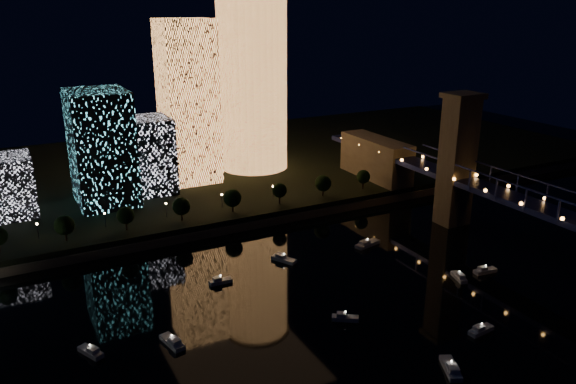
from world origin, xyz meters
name	(u,v)px	position (x,y,z in m)	size (l,w,h in m)	color
ground	(397,328)	(0.00, 0.00, 0.00)	(520.00, 520.00, 0.00)	black
far_bank	(197,168)	(0.00, 160.00, 2.50)	(420.00, 160.00, 5.00)	black
seawall	(263,221)	(0.00, 82.00, 1.50)	(420.00, 6.00, 3.00)	#6B5E4C
tower_cylindrical	(253,82)	(23.18, 141.62, 46.12)	(34.00, 34.00, 81.99)	#E59149
tower_rectangular	(188,102)	(-10.50, 135.06, 39.89)	(21.93, 21.93, 69.78)	#E59149
midrise_blocks	(78,161)	(-59.21, 124.69, 22.40)	(92.89, 30.62, 44.40)	white
truss_bridge	(562,223)	(65.00, 3.72, 16.25)	(13.00, 266.00, 50.00)	navy
motorboats	(335,308)	(-9.99, 14.82, 0.81)	(123.68, 78.56, 2.78)	silver
esplanade_trees	(172,208)	(-33.49, 88.00, 10.48)	(166.39, 6.96, 8.98)	black
street_lamps	(166,207)	(-34.00, 94.00, 9.02)	(132.70, 0.70, 5.65)	black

